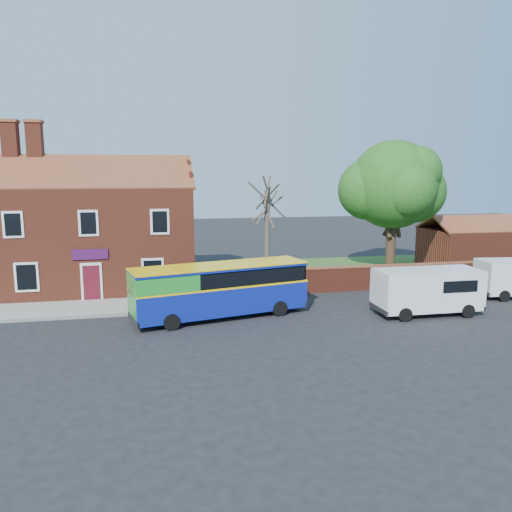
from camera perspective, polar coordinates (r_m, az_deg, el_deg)
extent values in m
plane|color=black|center=(23.62, -2.94, -8.85)|extent=(120.00, 120.00, 0.00)
cube|color=gray|center=(29.11, -18.54, -5.68)|extent=(18.00, 3.50, 0.12)
cube|color=slate|center=(27.44, -18.97, -6.60)|extent=(18.00, 0.15, 0.14)
cube|color=#426B28|center=(39.48, 13.07, -1.59)|extent=(26.00, 12.00, 0.04)
cube|color=maroon|center=(34.13, -17.69, 2.00)|extent=(12.00, 8.00, 6.50)
cube|color=brown|center=(31.89, -18.45, 9.13)|extent=(12.30, 4.08, 2.16)
cube|color=brown|center=(35.87, -17.70, 9.15)|extent=(12.30, 4.08, 2.16)
cube|color=maroon|center=(34.78, -26.26, 11.78)|extent=(0.90, 0.90, 2.20)
cube|color=maroon|center=(34.47, -23.97, 11.96)|extent=(0.90, 0.90, 2.20)
cube|color=black|center=(30.01, -18.61, 3.58)|extent=(1.10, 0.06, 1.50)
cube|color=#4C0F19|center=(30.52, -18.27, -2.97)|extent=(0.95, 0.04, 2.10)
cube|color=silver|center=(30.52, -18.27, -2.87)|extent=(1.20, 0.06, 2.30)
cube|color=#3B0E3F|center=(30.20, -18.43, 0.18)|extent=(2.00, 0.06, 0.60)
cube|color=maroon|center=(34.10, 17.30, -2.25)|extent=(22.00, 0.30, 1.50)
cube|color=brown|center=(33.95, 17.36, -0.93)|extent=(22.00, 0.38, 0.10)
cube|color=maroon|center=(43.75, 23.92, 0.87)|extent=(8.00, 5.00, 3.00)
cube|color=brown|center=(42.52, 25.08, 3.35)|extent=(8.20, 2.56, 1.24)
cube|color=brown|center=(44.54, 23.17, 3.72)|extent=(8.20, 2.56, 1.24)
cube|color=navy|center=(25.94, -4.09, -4.80)|extent=(9.34, 4.27, 1.44)
cube|color=#EAB90C|center=(25.78, -4.11, -3.25)|extent=(9.36, 4.29, 0.10)
cube|color=black|center=(25.69, -4.12, -2.31)|extent=(8.99, 4.20, 0.72)
cube|color=green|center=(24.82, -10.60, -2.86)|extent=(3.52, 2.94, 0.77)
cube|color=navy|center=(25.59, -4.14, -1.26)|extent=(9.34, 4.27, 0.14)
cube|color=#EAB90C|center=(25.58, -4.14, -1.08)|extent=(9.38, 4.31, 0.06)
cylinder|color=black|center=(24.30, -9.65, -7.44)|extent=(0.86, 0.46, 0.82)
cylinder|color=black|center=(26.26, -10.86, -6.19)|extent=(0.86, 0.46, 0.82)
cylinder|color=black|center=(26.32, 2.69, -5.99)|extent=(0.86, 0.46, 0.82)
cylinder|color=black|center=(28.14, 0.71, -4.96)|extent=(0.86, 0.46, 0.82)
cube|color=silver|center=(27.88, 18.97, -3.59)|extent=(5.51, 2.25, 2.08)
cube|color=black|center=(29.11, 23.23, -2.64)|extent=(0.10, 1.87, 0.82)
cube|color=black|center=(29.51, 23.45, -5.01)|extent=(0.12, 2.19, 0.26)
cylinder|color=black|center=(26.41, 16.66, -6.44)|extent=(0.73, 0.23, 0.72)
cylinder|color=black|center=(28.19, 14.71, -5.35)|extent=(0.73, 0.23, 0.72)
cylinder|color=black|center=(28.18, 23.03, -5.81)|extent=(0.73, 0.23, 0.72)
cylinder|color=black|center=(29.86, 20.81, -4.84)|extent=(0.73, 0.23, 0.72)
cylinder|color=black|center=(32.57, 26.48, -4.10)|extent=(0.70, 0.30, 0.68)
cylinder|color=black|center=(34.19, 24.80, -3.37)|extent=(0.70, 0.30, 0.68)
cylinder|color=black|center=(37.85, 15.12, 0.94)|extent=(0.70, 0.70, 4.04)
sphere|color=#357223|center=(37.47, 15.42, 7.86)|extent=(6.33, 6.33, 6.33)
sphere|color=#357223|center=(38.66, 17.61, 7.02)|extent=(4.57, 4.57, 4.57)
sphere|color=#357223|center=(37.23, 12.72, 7.42)|extent=(4.40, 4.40, 4.40)
cylinder|color=#4C4238|center=(33.44, 1.27, 2.14)|extent=(0.36, 0.36, 6.31)
cylinder|color=#4C4238|center=(33.23, 1.29, 6.00)|extent=(0.37, 3.08, 2.48)
cylinder|color=#4C4238|center=(33.25, 1.29, 5.61)|extent=(1.61, 2.27, 2.27)
cylinder|color=#4C4238|center=(33.22, 1.29, 6.39)|extent=(2.59, 1.18, 2.52)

